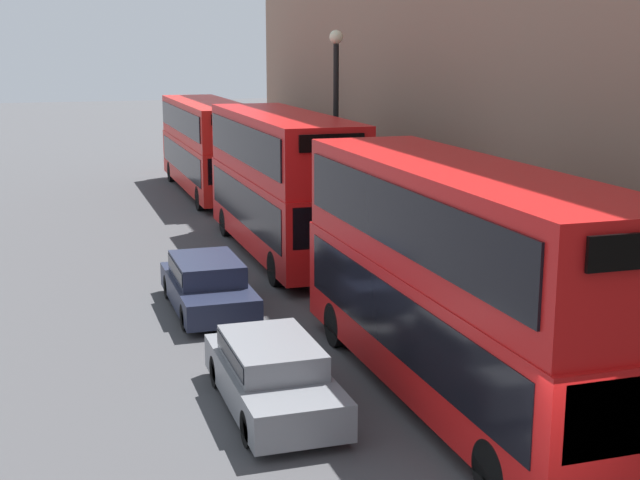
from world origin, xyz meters
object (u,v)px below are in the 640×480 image
Objects in this scene: bus_third_in_queue at (208,143)px; car_dark_sedan at (272,373)px; car_hatchback at (207,283)px; bus_second_in_queue at (282,179)px; bus_leading at (458,275)px.

bus_third_in_queue is 24.82m from car_dark_sedan.
bus_third_in_queue is 2.57× the size of car_dark_sedan.
bus_second_in_queue is at bearing 56.95° from car_hatchback.
car_hatchback is at bearing -100.74° from bus_third_in_queue.
bus_leading is 2.37× the size of car_hatchback.
bus_third_in_queue reaches higher than car_hatchback.
car_dark_sedan is at bearing 168.07° from bus_leading.
bus_second_in_queue is 0.90× the size of bus_third_in_queue.
bus_leading is at bearing -90.00° from bus_third_in_queue.
bus_leading reaches higher than car_hatchback.
bus_second_in_queue is 12.70m from bus_third_in_queue.
car_hatchback is at bearing 90.00° from car_dark_sedan.
car_hatchback is (-3.40, -17.93, -1.58)m from bus_third_in_queue.
bus_leading reaches higher than bus_third_in_queue.
bus_second_in_queue is (-0.00, 12.55, 0.01)m from bus_leading.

